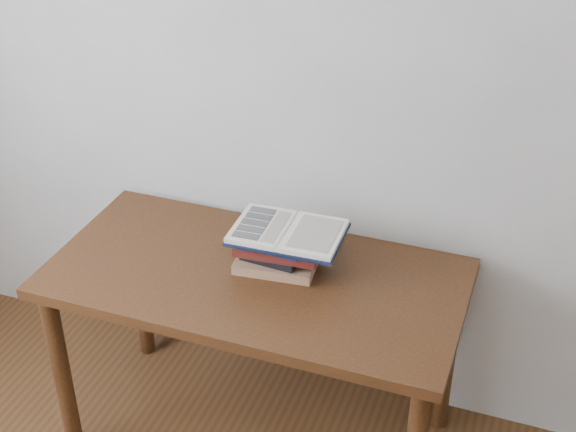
% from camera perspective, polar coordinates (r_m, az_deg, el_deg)
% --- Properties ---
extents(desk, '(1.31, 0.65, 0.70)m').
position_cam_1_polar(desk, '(2.58, -2.32, -5.92)').
color(desk, '#4A2C12').
rests_on(desk, ground).
extents(book_stack, '(0.28, 0.20, 0.12)m').
position_cam_1_polar(book_stack, '(2.53, -0.76, -2.46)').
color(book_stack, olive).
rests_on(book_stack, desk).
extents(open_book, '(0.35, 0.25, 0.03)m').
position_cam_1_polar(open_book, '(2.48, -0.01, -1.16)').
color(open_book, black).
rests_on(open_book, book_stack).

